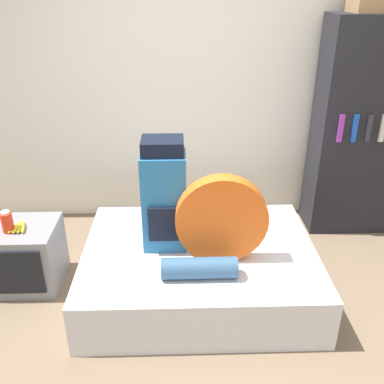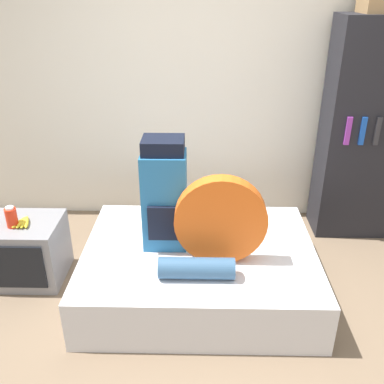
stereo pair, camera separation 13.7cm
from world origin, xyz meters
The scene contains 10 objects.
ground_plane centered at (0.00, 0.00, 0.00)m, with size 16.00×16.00×0.00m, color brown.
wall_back centered at (0.00, 1.81, 1.30)m, with size 8.00×0.05×2.60m.
bed centered at (-0.09, 0.57, 0.19)m, with size 1.67×1.28×0.37m.
backpack centered at (-0.33, 0.63, 0.77)m, with size 0.31×0.28×0.81m.
tent_bag centered at (0.05, 0.44, 0.68)m, with size 0.62×0.11×0.62m.
sleeping_roll centered at (-0.10, 0.23, 0.44)m, with size 0.49×0.14×0.14m.
television centered at (-1.42, 0.70, 0.24)m, with size 0.54×0.48×0.49m.
canister centered at (-1.46, 0.65, 0.56)m, with size 0.08×0.08×0.16m.
banana_bunch centered at (-1.39, 0.69, 0.50)m, with size 0.13×0.18×0.03m.
bookshelf centered at (1.34, 1.52, 0.95)m, with size 0.73×0.41×1.89m.
Camera 2 is at (-0.08, -2.03, 2.10)m, focal length 40.00 mm.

